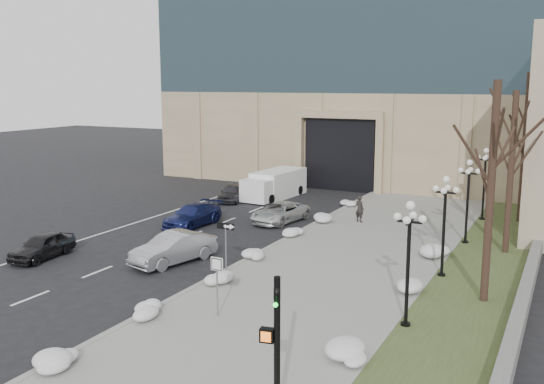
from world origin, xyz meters
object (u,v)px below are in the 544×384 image
at_px(keep_sign, 217,274).
at_px(lamppost_a, 409,247).
at_px(pedestrian, 360,209).
at_px(car_d, 280,212).
at_px(lamppost_b, 445,213).
at_px(lamppost_d, 485,174).
at_px(car_a, 42,246).
at_px(one_way_sign, 228,233).
at_px(traffic_signal, 276,356).
at_px(car_c, 192,215).
at_px(box_truck, 274,185).
at_px(car_b, 173,248).
at_px(car_e, 232,193).
at_px(lamppost_c, 468,190).

distance_m(keep_sign, lamppost_a, 7.16).
relative_size(pedestrian, keep_sign, 0.70).
distance_m(car_d, lamppost_b, 13.64).
relative_size(lamppost_b, lamppost_d, 1.00).
xyz_separation_m(car_a, one_way_sign, (10.05, 1.74, 1.44)).
distance_m(traffic_signal, lamppost_b, 14.74).
distance_m(car_c, box_truck, 10.83).
height_order(lamppost_a, lamppost_d, same).
bearing_deg(lamppost_a, car_a, 178.51).
height_order(car_a, car_b, car_b).
bearing_deg(car_b, pedestrian, 80.43).
bearing_deg(box_truck, lamppost_b, -37.93).
bearing_deg(car_b, box_truck, 114.92).
height_order(car_e, one_way_sign, one_way_sign).
height_order(car_b, car_e, car_b).
bearing_deg(traffic_signal, pedestrian, 92.86).
bearing_deg(lamppost_b, lamppost_a, -90.00).
bearing_deg(lamppost_a, lamppost_d, 90.00).
bearing_deg(lamppost_d, car_a, -134.85).
relative_size(car_d, keep_sign, 1.89).
bearing_deg(one_way_sign, keep_sign, -64.69).
distance_m(keep_sign, traffic_signal, 7.88).
xyz_separation_m(box_truck, one_way_sign, (6.81, -18.42, 1.09)).
relative_size(one_way_sign, keep_sign, 1.04).
bearing_deg(car_c, keep_sign, -50.15).
distance_m(pedestrian, one_way_sign, 13.12).
bearing_deg(traffic_signal, car_e, 111.82).
xyz_separation_m(car_b, one_way_sign, (3.54, -0.58, 1.33)).
relative_size(one_way_sign, lamppost_a, 0.53).
height_order(keep_sign, lamppost_a, lamppost_a).
xyz_separation_m(car_b, pedestrian, (5.52, 12.34, 0.21)).
relative_size(pedestrian, one_way_sign, 0.67).
height_order(car_a, lamppost_b, lamppost_b).
bearing_deg(car_c, traffic_signal, -48.43).
relative_size(traffic_signal, lamppost_d, 0.88).
relative_size(car_a, box_truck, 0.57).
relative_size(traffic_signal, lamppost_b, 0.88).
bearing_deg(car_a, one_way_sign, 4.67).
bearing_deg(lamppost_d, car_c, -148.91).
height_order(car_a, keep_sign, keep_sign).
relative_size(car_e, keep_sign, 1.58).
bearing_deg(lamppost_b, car_a, -162.37).
height_order(box_truck, lamppost_a, lamppost_a).
bearing_deg(car_a, traffic_signal, -31.28).
bearing_deg(lamppost_b, car_b, -163.47).
relative_size(car_b, pedestrian, 2.71).
bearing_deg(car_e, lamppost_b, -46.85).
xyz_separation_m(lamppost_a, lamppost_c, (0.00, 13.00, 0.00)).
xyz_separation_m(pedestrian, box_truck, (-8.79, 5.50, 0.03)).
distance_m(one_way_sign, lamppost_c, 13.98).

